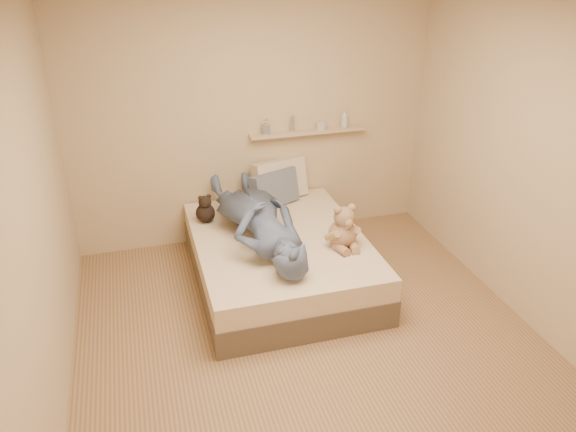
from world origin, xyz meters
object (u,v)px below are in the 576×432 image
object	(u,v)px
teddy_bear	(344,230)
pillow_cream	(280,180)
dark_plush	(205,210)
person	(258,219)
bed	(280,259)
wall_shelf	(308,132)
game_console	(287,258)
pillow_grey	(274,189)

from	to	relation	value
teddy_bear	pillow_cream	xyz separation A→B (m)	(-0.26, 1.14, 0.03)
dark_plush	person	bearing A→B (deg)	-49.29
bed	dark_plush	size ratio (longest dim) A/B	6.78
person	wall_shelf	distance (m)	1.23
bed	teddy_bear	world-z (taller)	teddy_bear
person	game_console	bearing A→B (deg)	91.44
teddy_bear	person	size ratio (longest dim) A/B	0.24
game_console	pillow_cream	size ratio (longest dim) A/B	0.29
game_console	teddy_bear	bearing A→B (deg)	25.66
game_console	teddy_bear	size ratio (longest dim) A/B	0.39
game_console	pillow_grey	distance (m)	1.30
bed	dark_plush	world-z (taller)	dark_plush
pillow_grey	person	size ratio (longest dim) A/B	0.30
bed	teddy_bear	bearing A→B (deg)	-32.72
game_console	wall_shelf	distance (m)	1.71
bed	pillow_cream	bearing A→B (deg)	74.49
bed	person	xyz separation A→B (m)	(-0.19, 0.03, 0.43)
game_console	pillow_cream	distance (m)	1.46
wall_shelf	bed	bearing A→B (deg)	-121.18
teddy_bear	wall_shelf	bearing A→B (deg)	86.99
game_console	teddy_bear	distance (m)	0.65
pillow_cream	game_console	bearing A→B (deg)	-102.94
person	wall_shelf	xyz separation A→B (m)	(0.74, 0.88, 0.45)
dark_plush	pillow_grey	bearing A→B (deg)	15.48
teddy_bear	pillow_grey	distance (m)	1.06
dark_plush	pillow_cream	size ratio (longest dim) A/B	0.51
dark_plush	pillow_cream	bearing A→B (deg)	22.62
bed	game_console	distance (m)	0.70
game_console	person	xyz separation A→B (m)	(-0.09, 0.62, 0.06)
game_console	wall_shelf	world-z (taller)	wall_shelf
teddy_bear	pillow_grey	xyz separation A→B (m)	(-0.35, 1.00, 0.00)
dark_plush	pillow_grey	world-z (taller)	pillow_grey
pillow_cream	wall_shelf	distance (m)	0.56
teddy_bear	wall_shelf	size ratio (longest dim) A/B	0.34
bed	wall_shelf	distance (m)	1.38
dark_plush	pillow_cream	distance (m)	0.89
bed	game_console	bearing A→B (deg)	-99.25
dark_plush	pillow_cream	world-z (taller)	pillow_cream
teddy_bear	pillow_grey	bearing A→B (deg)	109.26
game_console	pillow_grey	size ratio (longest dim) A/B	0.32
dark_plush	pillow_grey	distance (m)	0.75
game_console	dark_plush	distance (m)	1.19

